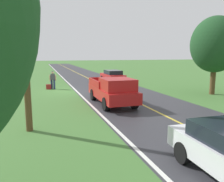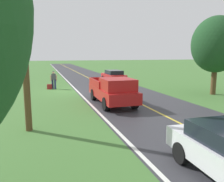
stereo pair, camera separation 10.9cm
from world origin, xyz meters
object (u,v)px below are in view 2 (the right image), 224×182
tree_far_side_near (216,45)px  utility_pole_roadside (24,41)px  sedan_near_oncoming (114,76)px  pickup_truck_passing (113,90)px  hitchhiker_walking (54,79)px  suitcase_carried (49,87)px

tree_far_side_near → utility_pole_roadside: bearing=19.5°
sedan_near_oncoming → utility_pole_roadside: size_ratio=0.58×
pickup_truck_passing → hitchhiker_walking: bearing=-67.9°
pickup_truck_passing → sedan_near_oncoming: bearing=-107.8°
pickup_truck_passing → utility_pole_roadside: 6.93m
pickup_truck_passing → utility_pole_roadside: (5.07, 3.77, 2.85)m
tree_far_side_near → utility_pole_roadside: size_ratio=0.83×
tree_far_side_near → sedan_near_oncoming: 12.28m
hitchhiker_walking → utility_pole_roadside: size_ratio=0.23×
hitchhiker_walking → suitcase_carried: size_ratio=3.71×
suitcase_carried → sedan_near_oncoming: sedan_near_oncoming is taller
suitcase_carried → utility_pole_roadside: (1.29, 11.98, 3.58)m
suitcase_carried → hitchhiker_walking: bearing=100.9°
suitcase_carried → sedan_near_oncoming: (-7.58, -3.62, 0.52)m
suitcase_carried → utility_pole_roadside: bearing=-6.8°
hitchhiker_walking → suitcase_carried: hitchhiker_walking is taller
tree_far_side_near → sedan_near_oncoming: size_ratio=1.43×
sedan_near_oncoming → suitcase_carried: bearing=25.5°
hitchhiker_walking → suitcase_carried: bearing=11.5°
hitchhiker_walking → pickup_truck_passing: bearing=112.1°
tree_far_side_near → sedan_near_oncoming: (5.28, -10.59, -3.30)m
hitchhiker_walking → utility_pole_roadside: (1.71, 12.06, 2.83)m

